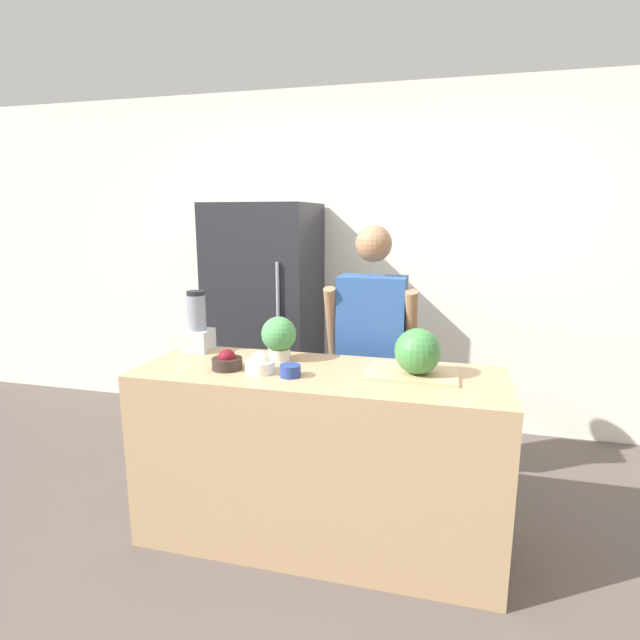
{
  "coord_description": "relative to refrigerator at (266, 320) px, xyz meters",
  "views": [
    {
      "loc": [
        0.59,
        -1.95,
        1.65
      ],
      "look_at": [
        0.0,
        0.35,
        1.15
      ],
      "focal_mm": 28.0,
      "sensor_mm": 36.0,
      "label": 1
    }
  ],
  "objects": [
    {
      "name": "bowl_cherries",
      "position": [
        0.29,
        -1.32,
        0.07
      ],
      "size": [
        0.15,
        0.15,
        0.1
      ],
      "color": "#2D231E",
      "rests_on": "counter_island"
    },
    {
      "name": "cutting_board",
      "position": [
        1.19,
        -1.19,
        0.04
      ],
      "size": [
        0.43,
        0.29,
        0.01
      ],
      "color": "tan",
      "rests_on": "counter_island"
    },
    {
      "name": "refrigerator",
      "position": [
        0.0,
        0.0,
        0.0
      ],
      "size": [
        0.74,
        0.72,
        1.74
      ],
      "color": "#232328",
      "rests_on": "ground_plane"
    },
    {
      "name": "bowl_cream",
      "position": [
        0.47,
        -1.34,
        0.07
      ],
      "size": [
        0.14,
        0.14,
        0.1
      ],
      "color": "white",
      "rests_on": "counter_island"
    },
    {
      "name": "ground_plane",
      "position": [
        0.74,
        -1.56,
        -0.87
      ],
      "size": [
        14.0,
        14.0,
        0.0
      ],
      "primitive_type": "plane",
      "color": "#564C47"
    },
    {
      "name": "blender",
      "position": [
        -0.02,
        -1.04,
        0.17
      ],
      "size": [
        0.15,
        0.15,
        0.34
      ],
      "color": "#B7B7BC",
      "rests_on": "counter_island"
    },
    {
      "name": "bowl_small_blue",
      "position": [
        0.63,
        -1.36,
        0.06
      ],
      "size": [
        0.1,
        0.1,
        0.06
      ],
      "color": "navy",
      "rests_on": "counter_island"
    },
    {
      "name": "wall_back",
      "position": [
        0.74,
        0.4,
        0.43
      ],
      "size": [
        8.0,
        0.06,
        2.6
      ],
      "color": "white",
      "rests_on": "ground_plane"
    },
    {
      "name": "potted_plant",
      "position": [
        0.49,
        -1.11,
        0.16
      ],
      "size": [
        0.18,
        0.18,
        0.23
      ],
      "color": "beige",
      "rests_on": "counter_island"
    },
    {
      "name": "watermelon",
      "position": [
        1.21,
        -1.21,
        0.16
      ],
      "size": [
        0.22,
        0.22,
        0.22
      ],
      "color": "#3D7F3D",
      "rests_on": "cutting_board"
    },
    {
      "name": "counter_island",
      "position": [
        0.74,
        -1.25,
        -0.42
      ],
      "size": [
        1.8,
        0.63,
        0.9
      ],
      "color": "tan",
      "rests_on": "ground_plane"
    },
    {
      "name": "person",
      "position": [
        0.91,
        -0.68,
        -0.05
      ],
      "size": [
        0.53,
        0.26,
        1.6
      ],
      "color": "#4C608C",
      "rests_on": "ground_plane"
    }
  ]
}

